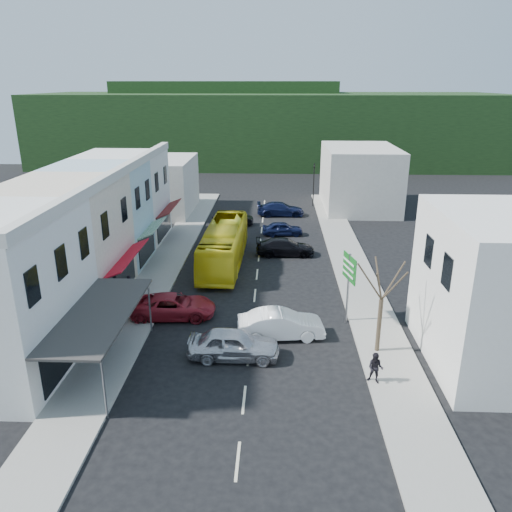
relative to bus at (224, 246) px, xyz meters
The scene contains 20 objects.
ground 10.65m from the bus, 74.96° to the right, with size 120.00×120.00×0.00m, color black.
sidewalk_left 4.99m from the bus, behind, with size 3.00×52.00×0.15m, color gray.
sidewalk_right 10.34m from the bus, ahead, with size 3.00×52.00×0.15m, color gray.
shopfront_row 11.31m from the bus, 152.08° to the right, with size 8.25×30.00×8.00m.
distant_block_left 19.27m from the bus, 118.84° to the left, with size 8.00×10.00×6.00m, color #B7B2A8.
distant_block_right 24.20m from the bus, 55.29° to the left, with size 8.00×12.00×7.00m, color #B7B2A8.
hillside 55.18m from the bus, 88.67° to the left, with size 80.00×26.00×14.00m.
bus is the anchor object (origin of this frame).
car_silver 14.63m from the bus, 82.29° to the right, with size 1.80×4.40×1.40m, color silver.
car_white 12.90m from the bus, 69.62° to the right, with size 1.80×4.40×1.40m, color white.
car_red 9.97m from the bus, 103.15° to the right, with size 1.90×4.60×1.40m, color maroon.
car_black_near 5.59m from the bus, 26.07° to the left, with size 1.84×4.50×1.40m, color black.
car_navy_mid 9.55m from the bus, 59.69° to the left, with size 1.80×4.40×1.40m, color black.
car_black_far 11.69m from the bus, 91.45° to the left, with size 1.80×4.40×1.40m, color black.
car_navy_far 16.30m from the bus, 73.40° to the left, with size 1.84×4.50×1.40m, color black.
pedestrian_left 9.12m from the bus, 128.55° to the right, with size 0.60×0.40×1.70m, color black.
pedestrian_right 19.00m from the bus, 61.61° to the right, with size 0.70×0.44×1.70m, color black.
direction_sign 13.15m from the bus, 49.48° to the right, with size 0.68×2.01×4.47m, color #13611D, non-canonical shape.
street_tree 16.81m from the bus, 54.38° to the right, with size 2.37×2.37×6.36m, color #362B1E, non-canonical shape.
traffic_signal 22.06m from the bus, 67.22° to the left, with size 0.64×1.07×5.04m, color black, non-canonical shape.
Camera 1 is at (1.35, -27.73, 14.10)m, focal length 35.00 mm.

